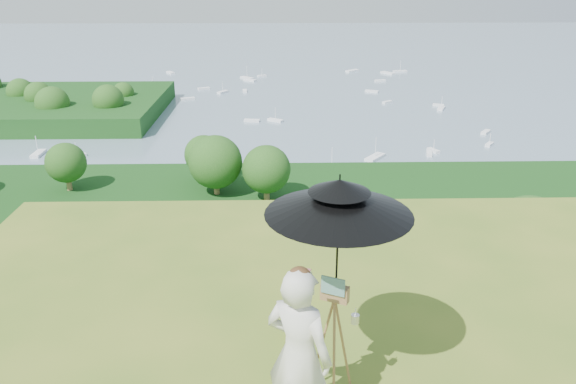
{
  "coord_description": "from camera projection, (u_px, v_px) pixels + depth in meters",
  "views": [
    {
      "loc": [
        -2.19,
        -2.98,
        4.09
      ],
      "look_at": [
        -2.03,
        4.14,
        1.29
      ],
      "focal_mm": 35.0,
      "sensor_mm": 36.0,
      "label": 1
    }
  ],
  "objects": [
    {
      "name": "shoreline_tier",
      "position": [
        291.0,
        248.0,
        87.28
      ],
      "size": [
        170.0,
        28.0,
        8.0
      ],
      "primitive_type": "cube",
      "color": "gray",
      "rests_on": "bay_water"
    },
    {
      "name": "bay_water",
      "position": [
        280.0,
        67.0,
        240.03
      ],
      "size": [
        700.0,
        700.0,
        0.0
      ],
      "primitive_type": "plane",
      "color": "slate",
      "rests_on": "ground"
    },
    {
      "name": "peninsula",
      "position": [
        17.0,
        98.0,
        157.56
      ],
      "size": [
        90.0,
        60.0,
        12.0
      ],
      "primitive_type": null,
      "color": "#0F3910",
      "rests_on": "bay_water"
    },
    {
      "name": "slope_trees",
      "position": [
        306.0,
        243.0,
        42.37
      ],
      "size": [
        110.0,
        50.0,
        6.0
      ],
      "primitive_type": null,
      "color": "#174B16",
      "rests_on": "forest_slope"
    },
    {
      "name": "harbor_town",
      "position": [
        291.0,
        210.0,
        84.89
      ],
      "size": [
        110.0,
        22.0,
        5.0
      ],
      "primitive_type": null,
      "color": "silver",
      "rests_on": "shoreline_tier"
    },
    {
      "name": "moored_boats",
      "position": [
        241.0,
        108.0,
        166.15
      ],
      "size": [
        140.0,
        140.0,
        0.7
      ],
      "primitive_type": null,
      "color": "white",
      "rests_on": "bay_water"
    },
    {
      "name": "painter",
      "position": [
        299.0,
        356.0,
        5.01
      ],
      "size": [
        0.78,
        0.71,
        1.78
      ],
      "primitive_type": "imported",
      "rotation": [
        0.0,
        0.0,
        2.58
      ],
      "color": "silver",
      "rests_on": "ground"
    },
    {
      "name": "field_easel",
      "position": [
        333.0,
        338.0,
        5.54
      ],
      "size": [
        0.73,
        0.73,
        1.43
      ],
      "primitive_type": null,
      "rotation": [
        0.0,
        0.0,
        -0.45
      ],
      "color": "olive",
      "rests_on": "ground"
    },
    {
      "name": "sun_umbrella",
      "position": [
        338.0,
        238.0,
        5.17
      ],
      "size": [
        1.76,
        1.76,
        1.25
      ],
      "primitive_type": null,
      "rotation": [
        0.0,
        0.0,
        -0.38
      ],
      "color": "black",
      "rests_on": "field_easel"
    },
    {
      "name": "painter_cap",
      "position": [
        300.0,
        273.0,
        4.7
      ],
      "size": [
        0.28,
        0.31,
        0.1
      ],
      "primitive_type": null,
      "rotation": [
        0.0,
        0.0,
        -0.41
      ],
      "color": "#C06970",
      "rests_on": "painter"
    }
  ]
}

